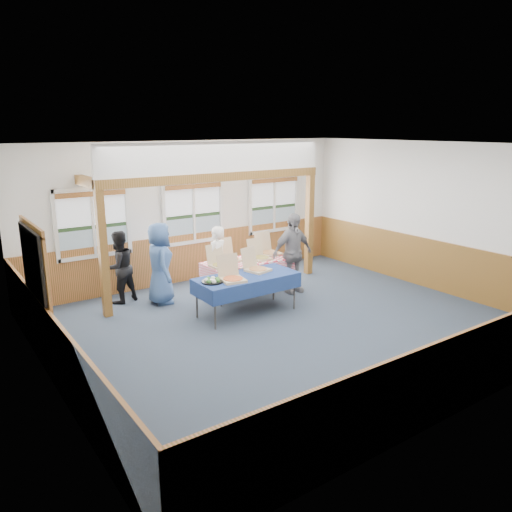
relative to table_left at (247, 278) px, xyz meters
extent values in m
plane|color=#26313F|center=(0.25, -0.90, -0.70)|extent=(8.00, 8.00, 0.00)
plane|color=white|center=(0.25, -0.90, 2.50)|extent=(8.00, 8.00, 0.00)
plane|color=silver|center=(0.25, 2.60, 0.90)|extent=(8.00, 0.00, 8.00)
plane|color=silver|center=(0.25, -4.40, 0.90)|extent=(8.00, 0.00, 8.00)
plane|color=silver|center=(-3.75, -0.90, 0.90)|extent=(0.00, 8.00, 8.00)
plane|color=silver|center=(4.25, -0.90, 0.90)|extent=(0.00, 8.00, 8.00)
cube|color=brown|center=(0.25, 2.58, -0.15)|extent=(7.98, 0.05, 1.10)
cube|color=brown|center=(0.25, -4.37, -0.15)|extent=(7.98, 0.05, 1.10)
cube|color=brown|center=(-3.72, -0.90, -0.15)|extent=(0.05, 6.98, 1.10)
cube|color=brown|center=(4.23, -0.90, -0.15)|extent=(0.05, 6.98, 1.10)
cube|color=#333333|center=(-3.71, 0.00, 0.35)|extent=(0.06, 1.30, 2.10)
cube|color=silver|center=(-2.05, 2.54, 0.21)|extent=(1.52, 0.05, 0.08)
cube|color=silver|center=(-2.05, 2.54, 1.59)|extent=(1.52, 0.05, 0.08)
cube|color=silver|center=(-2.79, 2.54, 0.90)|extent=(0.08, 0.05, 1.46)
cube|color=silver|center=(-1.31, 2.54, 0.90)|extent=(0.08, 0.05, 1.46)
cube|color=silver|center=(-2.05, 2.54, 0.90)|extent=(0.05, 0.05, 1.30)
cube|color=gray|center=(-2.05, 2.58, 0.51)|extent=(1.40, 0.02, 0.52)
cube|color=#1F381C|center=(-2.05, 2.58, 0.81)|extent=(1.40, 0.02, 0.08)
cube|color=silver|center=(-2.05, 2.58, 1.20)|extent=(1.40, 0.02, 0.70)
cube|color=brown|center=(-2.05, 2.52, 1.49)|extent=(1.40, 0.07, 0.10)
cube|color=silver|center=(0.25, 2.54, 0.21)|extent=(1.52, 0.05, 0.08)
cube|color=silver|center=(0.25, 2.54, 1.59)|extent=(1.52, 0.05, 0.08)
cube|color=silver|center=(-0.49, 2.54, 0.90)|extent=(0.08, 0.05, 1.46)
cube|color=silver|center=(0.99, 2.54, 0.90)|extent=(0.08, 0.05, 1.46)
cube|color=silver|center=(0.25, 2.54, 0.90)|extent=(0.05, 0.05, 1.30)
cube|color=gray|center=(0.25, 2.58, 0.51)|extent=(1.40, 0.02, 0.52)
cube|color=#1F381C|center=(0.25, 2.58, 0.81)|extent=(1.40, 0.02, 0.08)
cube|color=silver|center=(0.25, 2.58, 1.20)|extent=(1.40, 0.02, 0.70)
cube|color=brown|center=(0.25, 2.52, 1.49)|extent=(1.40, 0.07, 0.10)
cube|color=silver|center=(2.55, 2.54, 0.21)|extent=(1.52, 0.05, 0.08)
cube|color=silver|center=(2.55, 2.54, 1.59)|extent=(1.52, 0.05, 0.08)
cube|color=silver|center=(1.81, 2.54, 0.90)|extent=(0.08, 0.05, 1.46)
cube|color=silver|center=(3.29, 2.54, 0.90)|extent=(0.08, 0.05, 1.46)
cube|color=silver|center=(2.55, 2.54, 0.90)|extent=(0.05, 0.05, 1.30)
cube|color=gray|center=(2.55, 2.58, 0.51)|extent=(1.40, 0.02, 0.52)
cube|color=#1F381C|center=(2.55, 2.58, 0.81)|extent=(1.40, 0.02, 0.08)
cube|color=silver|center=(2.55, 2.58, 1.20)|extent=(1.40, 0.02, 0.70)
cube|color=brown|center=(2.55, 2.52, 1.49)|extent=(1.40, 0.07, 0.10)
cube|color=brown|center=(-2.25, 1.40, 0.50)|extent=(0.15, 0.15, 2.40)
cube|color=brown|center=(2.75, 1.40, 0.50)|extent=(0.15, 0.15, 2.40)
cube|color=brown|center=(0.25, 1.40, 1.79)|extent=(5.15, 0.18, 0.18)
cylinder|color=#333333|center=(-0.90, -0.34, -0.34)|extent=(0.04, 0.04, 0.73)
cylinder|color=#333333|center=(-0.90, 0.34, -0.34)|extent=(0.04, 0.04, 0.73)
cylinder|color=#333333|center=(0.90, -0.34, -0.34)|extent=(0.04, 0.04, 0.73)
cylinder|color=#333333|center=(0.90, 0.34, -0.34)|extent=(0.04, 0.04, 0.73)
cube|color=#333333|center=(0.00, 0.00, 0.03)|extent=(2.07, 1.39, 0.03)
cube|color=navy|center=(0.00, 0.00, 0.05)|extent=(2.15, 1.46, 0.01)
cube|color=navy|center=(0.00, -0.43, -0.09)|extent=(1.87, 0.66, 0.28)
cube|color=navy|center=(0.00, 0.43, -0.09)|extent=(1.87, 0.66, 0.28)
cylinder|color=#333333|center=(-0.21, 0.61, -0.34)|extent=(0.04, 0.04, 0.73)
cylinder|color=#333333|center=(-0.21, 1.26, -0.34)|extent=(0.04, 0.04, 0.73)
cylinder|color=#333333|center=(1.52, 0.61, -0.34)|extent=(0.04, 0.04, 0.73)
cylinder|color=#333333|center=(1.52, 1.26, -0.34)|extent=(0.04, 0.04, 0.73)
cube|color=#333333|center=(0.66, 0.93, 0.03)|extent=(1.88, 0.83, 0.03)
cube|color=red|center=(0.66, 0.93, 0.05)|extent=(1.94, 0.89, 0.01)
cube|color=red|center=(0.66, 0.52, -0.09)|extent=(1.91, 0.07, 0.28)
cube|color=red|center=(0.66, 1.35, -0.09)|extent=(1.91, 0.07, 0.28)
cube|color=tan|center=(-0.40, -0.15, 0.08)|extent=(0.47, 0.47, 0.05)
cylinder|color=orange|center=(-0.40, -0.15, 0.11)|extent=(0.41, 0.41, 0.01)
cube|color=tan|center=(-0.36, 0.10, 0.30)|extent=(0.42, 0.16, 0.40)
cube|color=tan|center=(0.35, 0.12, 0.08)|extent=(0.49, 0.49, 0.05)
cylinder|color=tan|center=(0.35, 0.12, 0.11)|extent=(0.43, 0.43, 0.01)
cube|color=tan|center=(0.29, 0.36, 0.30)|extent=(0.41, 0.19, 0.40)
cube|color=tan|center=(-0.09, 0.79, 0.08)|extent=(0.40, 0.40, 0.04)
cylinder|color=gold|center=(-0.09, 0.79, 0.10)|extent=(0.35, 0.35, 0.01)
cube|color=tan|center=(-0.10, 1.03, 0.29)|extent=(0.39, 0.10, 0.38)
cube|color=tan|center=(0.31, 1.08, 0.08)|extent=(0.41, 0.41, 0.05)
cylinder|color=orange|center=(0.31, 1.08, 0.11)|extent=(0.36, 0.36, 0.01)
cube|color=tan|center=(0.31, 1.33, 0.30)|extent=(0.41, 0.10, 0.40)
cube|color=tan|center=(0.91, 0.81, 0.08)|extent=(0.39, 0.39, 0.04)
cylinder|color=gold|center=(0.91, 0.81, 0.10)|extent=(0.34, 0.34, 0.01)
cube|color=tan|center=(0.91, 1.04, 0.28)|extent=(0.38, 0.10, 0.37)
cube|color=tan|center=(1.31, 1.03, 0.08)|extent=(0.44, 0.44, 0.05)
cylinder|color=tan|center=(1.31, 1.03, 0.11)|extent=(0.39, 0.39, 0.01)
cube|color=tan|center=(1.30, 1.29, 0.31)|extent=(0.43, 0.12, 0.42)
cylinder|color=black|center=(-0.75, 0.00, 0.07)|extent=(0.39, 0.39, 0.03)
cylinder|color=white|center=(-0.75, 0.00, 0.09)|extent=(0.09, 0.09, 0.04)
sphere|color=#3D772D|center=(-0.64, 0.00, 0.10)|extent=(0.09, 0.09, 0.09)
sphere|color=silver|center=(-0.68, 0.08, 0.10)|extent=(0.09, 0.09, 0.09)
sphere|color=#3D772D|center=(-0.77, 0.10, 0.10)|extent=(0.09, 0.09, 0.09)
sphere|color=silver|center=(-0.85, 0.05, 0.10)|extent=(0.09, 0.09, 0.09)
sphere|color=#3D772D|center=(-0.85, -0.05, 0.10)|extent=(0.09, 0.09, 0.09)
sphere|color=silver|center=(-0.77, -0.10, 0.10)|extent=(0.09, 0.09, 0.09)
sphere|color=#3D772D|center=(-0.68, -0.08, 0.10)|extent=(0.09, 0.09, 0.09)
cylinder|color=#9F5E1A|center=(1.51, 0.68, 0.13)|extent=(0.07, 0.07, 0.15)
imported|color=white|center=(0.02, 1.15, 0.06)|extent=(0.65, 0.54, 1.52)
imported|color=black|center=(-1.76, 2.01, 0.04)|extent=(0.84, 0.73, 1.48)
imported|color=#39598F|center=(-1.09, 1.50, 0.13)|extent=(0.70, 0.91, 1.66)
imported|color=slate|center=(1.53, 0.52, 0.16)|extent=(1.02, 0.44, 1.73)
camera|label=1|loc=(-5.02, -7.53, 2.79)|focal=35.00mm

